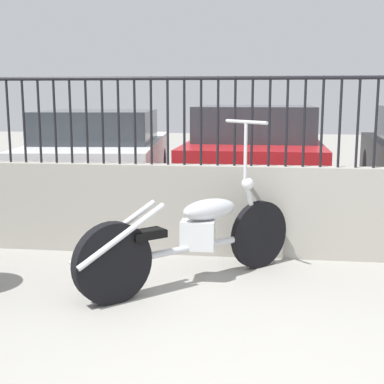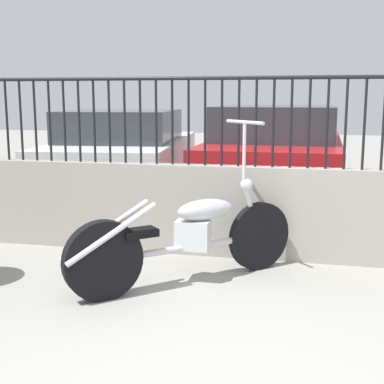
{
  "view_description": "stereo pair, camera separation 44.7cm",
  "coord_description": "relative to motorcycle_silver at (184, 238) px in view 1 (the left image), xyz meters",
  "views": [
    {
      "loc": [
        0.0,
        -2.46,
        1.54
      ],
      "look_at": [
        -0.59,
        2.18,
        0.7
      ],
      "focal_mm": 50.0,
      "sensor_mm": 36.0,
      "label": 1
    },
    {
      "loc": [
        0.44,
        -2.38,
        1.54
      ],
      "look_at": [
        -0.59,
        2.18,
        0.7
      ],
      "focal_mm": 50.0,
      "sensor_mm": 36.0,
      "label": 2
    }
  ],
  "objects": [
    {
      "name": "motorcycle_silver",
      "position": [
        0.0,
        0.0,
        0.0
      ],
      "size": [
        1.63,
        1.5,
        1.34
      ],
      "rotation": [
        0.0,
        0.0,
        0.74
      ],
      "color": "black",
      "rests_on": "ground_plane"
    },
    {
      "name": "low_wall",
      "position": [
        0.6,
        0.92,
        0.04
      ],
      "size": [
        8.38,
        0.18,
        0.88
      ],
      "color": "#9E998E",
      "rests_on": "ground_plane"
    },
    {
      "name": "car_white",
      "position": [
        -1.8,
        3.71,
        0.28
      ],
      "size": [
        2.17,
        4.07,
        1.33
      ],
      "rotation": [
        0.0,
        0.0,
        1.68
      ],
      "color": "black",
      "rests_on": "ground_plane"
    },
    {
      "name": "car_red",
      "position": [
        0.52,
        3.84,
        0.31
      ],
      "size": [
        1.89,
        4.03,
        1.4
      ],
      "rotation": [
        0.0,
        0.0,
        1.55
      ],
      "color": "black",
      "rests_on": "ground_plane"
    },
    {
      "name": "fence_railing",
      "position": [
        0.6,
        0.92,
        1.03
      ],
      "size": [
        8.38,
        0.04,
        0.84
      ],
      "color": "black",
      "rests_on": "low_wall"
    }
  ]
}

